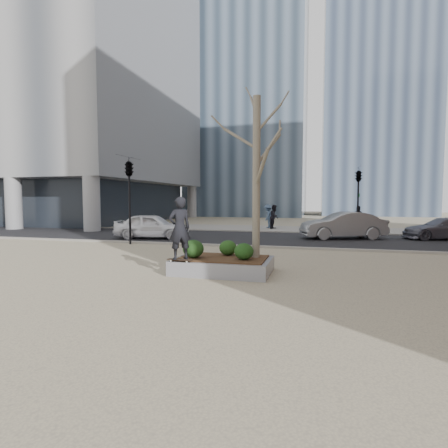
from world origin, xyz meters
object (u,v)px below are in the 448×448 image
(planter, at_px, (223,266))
(skateboarder, at_px, (180,228))
(police_car, at_px, (152,226))
(skateboard, at_px, (180,260))

(planter, distance_m, skateboarder, 1.87)
(planter, height_order, police_car, police_car)
(planter, relative_size, skateboarder, 1.61)
(planter, xyz_separation_m, skateboard, (-1.10, -0.88, 0.26))
(police_car, bearing_deg, skateboarder, -157.55)
(skateboarder, xyz_separation_m, police_car, (-5.45, 9.04, -0.70))
(planter, bearing_deg, skateboard, -141.34)
(skateboarder, relative_size, police_car, 0.43)
(planter, height_order, skateboarder, skateboarder)
(skateboard, xyz_separation_m, police_car, (-5.45, 9.04, 0.27))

